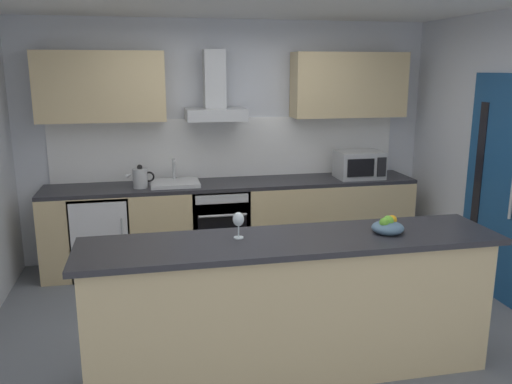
# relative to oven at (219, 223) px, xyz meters

# --- Properties ---
(ground) EXTENTS (5.50, 4.80, 0.02)m
(ground) POSITION_rel_oven_xyz_m (0.18, -1.55, -0.47)
(ground) COLOR slate
(wall_back) EXTENTS (5.50, 0.12, 2.60)m
(wall_back) POSITION_rel_oven_xyz_m (0.18, 0.41, 0.84)
(wall_back) COLOR silver
(wall_back) RESTS_ON ground
(backsplash_tile) EXTENTS (3.83, 0.02, 0.66)m
(backsplash_tile) POSITION_rel_oven_xyz_m (0.18, 0.33, 0.77)
(backsplash_tile) COLOR white
(counter_back) EXTENTS (3.96, 0.60, 0.90)m
(counter_back) POSITION_rel_oven_xyz_m (0.18, 0.03, -0.01)
(counter_back) COLOR #D1B784
(counter_back) RESTS_ON ground
(counter_island) EXTENTS (2.82, 0.64, 0.99)m
(counter_island) POSITION_rel_oven_xyz_m (0.20, -2.20, 0.04)
(counter_island) COLOR #D1B784
(counter_island) RESTS_ON ground
(upper_cabinets) EXTENTS (3.91, 0.32, 0.70)m
(upper_cabinets) POSITION_rel_oven_xyz_m (0.18, 0.18, 1.45)
(upper_cabinets) COLOR #D1B784
(side_door) EXTENTS (0.08, 0.85, 2.05)m
(side_door) POSITION_rel_oven_xyz_m (2.41, -1.23, 0.57)
(side_door) COLOR navy
(side_door) RESTS_ON ground
(oven) EXTENTS (0.60, 0.62, 0.80)m
(oven) POSITION_rel_oven_xyz_m (0.00, 0.00, 0.00)
(oven) COLOR slate
(oven) RESTS_ON ground
(refrigerator) EXTENTS (0.58, 0.60, 0.85)m
(refrigerator) POSITION_rel_oven_xyz_m (-1.22, -0.00, -0.03)
(refrigerator) COLOR white
(refrigerator) RESTS_ON ground
(microwave) EXTENTS (0.50, 0.38, 0.30)m
(microwave) POSITION_rel_oven_xyz_m (1.58, -0.03, 0.59)
(microwave) COLOR #B7BABC
(microwave) RESTS_ON counter_back
(sink) EXTENTS (0.50, 0.40, 0.26)m
(sink) POSITION_rel_oven_xyz_m (-0.45, 0.01, 0.47)
(sink) COLOR silver
(sink) RESTS_ON counter_back
(kettle) EXTENTS (0.29, 0.15, 0.24)m
(kettle) POSITION_rel_oven_xyz_m (-0.80, -0.03, 0.55)
(kettle) COLOR #B7BABC
(kettle) RESTS_ON counter_back
(range_hood) EXTENTS (0.62, 0.45, 0.72)m
(range_hood) POSITION_rel_oven_xyz_m (-0.00, 0.13, 1.33)
(range_hood) COLOR #B7BABC
(wine_glass) EXTENTS (0.08, 0.08, 0.18)m
(wine_glass) POSITION_rel_oven_xyz_m (-0.15, -2.12, 0.65)
(wine_glass) COLOR silver
(wine_glass) RESTS_ON counter_island
(fruit_bowl) EXTENTS (0.22, 0.22, 0.13)m
(fruit_bowl) POSITION_rel_oven_xyz_m (0.87, -2.21, 0.57)
(fruit_bowl) COLOR slate
(fruit_bowl) RESTS_ON counter_island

